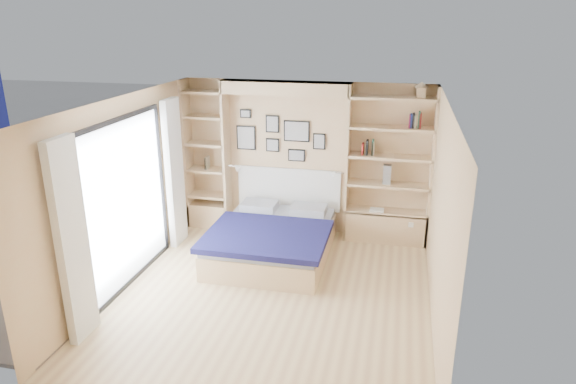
# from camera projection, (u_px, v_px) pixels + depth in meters

# --- Properties ---
(ground) EXTENTS (4.50, 4.50, 0.00)m
(ground) POSITION_uv_depth(u_px,v_px,m) (273.00, 295.00, 6.69)
(ground) COLOR #D8BB84
(ground) RESTS_ON ground
(room_shell) EXTENTS (4.50, 4.50, 4.50)m
(room_shell) POSITION_uv_depth(u_px,v_px,m) (272.00, 180.00, 7.82)
(room_shell) COLOR tan
(room_shell) RESTS_ON ground
(bed) EXTENTS (1.73, 2.18, 1.07)m
(bed) POSITION_uv_depth(u_px,v_px,m) (273.00, 239.00, 7.71)
(bed) COLOR beige
(bed) RESTS_ON ground
(photo_gallery) EXTENTS (1.48, 0.02, 0.82)m
(photo_gallery) POSITION_uv_depth(u_px,v_px,m) (278.00, 136.00, 8.31)
(photo_gallery) COLOR black
(photo_gallery) RESTS_ON ground
(reading_lamps) EXTENTS (1.92, 0.12, 0.15)m
(reading_lamps) POSITION_uv_depth(u_px,v_px,m) (284.00, 170.00, 8.24)
(reading_lamps) COLOR silver
(reading_lamps) RESTS_ON ground
(shelf_decor) EXTENTS (3.49, 0.23, 2.03)m
(shelf_decor) POSITION_uv_depth(u_px,v_px,m) (382.00, 136.00, 7.79)
(shelf_decor) COLOR #A51E1E
(shelf_decor) RESTS_ON ground
(deck) EXTENTS (3.20, 4.00, 0.05)m
(deck) POSITION_uv_depth(u_px,v_px,m) (32.00, 267.00, 7.44)
(deck) COLOR #695A4E
(deck) RESTS_ON ground
(deck_chair) EXTENTS (0.44, 0.73, 0.73)m
(deck_chair) POSITION_uv_depth(u_px,v_px,m) (61.00, 249.00, 7.22)
(deck_chair) COLOR tan
(deck_chair) RESTS_ON ground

